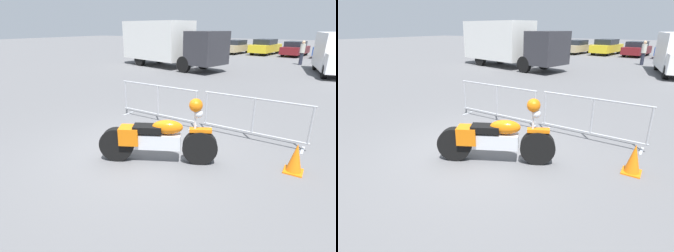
% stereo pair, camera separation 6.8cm
% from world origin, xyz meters
% --- Properties ---
extents(ground_plane, '(120.00, 120.00, 0.00)m').
position_xyz_m(ground_plane, '(0.00, 0.00, 0.00)').
color(ground_plane, '#5B5B5E').
extents(motorcycle, '(2.23, 1.23, 1.36)m').
position_xyz_m(motorcycle, '(0.51, -0.26, 0.52)').
color(motorcycle, black).
rests_on(motorcycle, ground).
extents(crowd_barrier_near, '(2.55, 0.51, 1.07)m').
position_xyz_m(crowd_barrier_near, '(-0.85, 1.83, 0.56)').
color(crowd_barrier_near, '#9EA0A5').
rests_on(crowd_barrier_near, ground).
extents(crowd_barrier_far, '(2.55, 0.51, 1.07)m').
position_xyz_m(crowd_barrier_far, '(1.87, 1.83, 0.56)').
color(crowd_barrier_far, '#9EA0A5').
rests_on(crowd_barrier_far, ground).
extents(box_truck, '(8.02, 4.09, 2.98)m').
position_xyz_m(box_truck, '(-6.47, 11.51, 1.64)').
color(box_truck, silver).
rests_on(box_truck, ground).
extents(parked_car_red, '(2.39, 4.45, 1.44)m').
position_xyz_m(parked_car_red, '(-10.90, 23.82, 0.73)').
color(parked_car_red, '#B21E19').
rests_on(parked_car_red, ground).
extents(parked_car_green, '(2.34, 4.36, 1.41)m').
position_xyz_m(parked_car_green, '(-8.12, 23.49, 0.71)').
color(parked_car_green, '#236B38').
rests_on(parked_car_green, ground).
extents(parked_car_tan, '(2.25, 4.20, 1.35)m').
position_xyz_m(parked_car_tan, '(-5.34, 23.42, 0.69)').
color(parked_car_tan, tan).
rests_on(parked_car_tan, ground).
extents(parked_car_yellow, '(2.46, 4.58, 1.48)m').
position_xyz_m(parked_car_yellow, '(-2.57, 24.02, 0.75)').
color(parked_car_yellow, yellow).
rests_on(parked_car_yellow, ground).
extents(parked_car_maroon, '(2.24, 4.17, 1.35)m').
position_xyz_m(parked_car_maroon, '(0.21, 23.70, 0.68)').
color(parked_car_maroon, maroon).
rests_on(parked_car_maroon, ground).
extents(parked_car_blue, '(2.50, 4.65, 1.50)m').
position_xyz_m(parked_car_blue, '(2.99, 24.04, 0.76)').
color(parked_car_blue, '#284799').
rests_on(parked_car_blue, ground).
extents(pedestrian, '(0.48, 0.48, 1.69)m').
position_xyz_m(pedestrian, '(1.37, 17.39, 0.92)').
color(pedestrian, '#262838').
rests_on(pedestrian, ground).
extents(traffic_cone, '(0.34, 0.34, 0.59)m').
position_xyz_m(traffic_cone, '(2.97, 0.72, 0.29)').
color(traffic_cone, orange).
rests_on(traffic_cone, ground).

